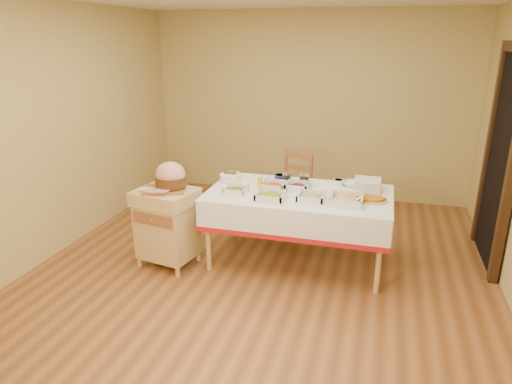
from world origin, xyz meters
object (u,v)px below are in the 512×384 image
preserve_jar_right (304,180)px  brass_platter (370,199)px  dining_table (299,208)px  ham_on_board (170,178)px  bread_basket (230,178)px  butcher_cart (167,223)px  mustard_bottle (260,184)px  plate_stack (367,185)px  dining_chair (291,190)px  preserve_jar_left (287,178)px

preserve_jar_right → brass_platter: preserve_jar_right is taller
dining_table → preserve_jar_right: (0.01, 0.24, 0.22)m
dining_table → preserve_jar_right: bearing=88.6°
ham_on_board → bread_basket: ham_on_board is taller
butcher_cart → mustard_bottle: (0.88, 0.35, 0.38)m
butcher_cart → plate_stack: bearing=19.6°
butcher_cart → bread_basket: size_ratio=3.58×
dining_chair → plate_stack: size_ratio=3.59×
dining_chair → brass_platter: 1.34m
dining_chair → plate_stack: (0.89, -0.58, 0.33)m
preserve_jar_right → bread_basket: (-0.79, -0.07, -0.02)m
dining_table → plate_stack: 0.74m
preserve_jar_left → brass_platter: (0.88, -0.33, -0.03)m
bread_basket → preserve_jar_right: bearing=5.4°
dining_chair → bread_basket: (-0.54, -0.69, 0.32)m
bread_basket → dining_table: bearing=-12.2°
butcher_cart → bread_basket: bread_basket is taller
dining_chair → plate_stack: 1.12m
plate_stack → dining_chair: bearing=146.8°
butcher_cart → dining_chair: dining_chair is taller
preserve_jar_right → brass_platter: size_ratio=0.43×
mustard_bottle → brass_platter: (1.08, -0.00, -0.06)m
mustard_bottle → bread_basket: bearing=150.0°
preserve_jar_left → bread_basket: bearing=-170.7°
butcher_cart → dining_table: bearing=18.0°
preserve_jar_right → mustard_bottle: mustard_bottle is taller
mustard_bottle → plate_stack: mustard_bottle is taller
ham_on_board → plate_stack: (1.87, 0.65, -0.11)m
butcher_cart → preserve_jar_left: size_ratio=6.82×
preserve_jar_right → brass_platter: (0.69, -0.30, -0.04)m
ham_on_board → bread_basket: bearing=51.1°
preserve_jar_right → plate_stack: preserve_jar_right is taller
dining_chair → preserve_jar_left: (0.06, -0.59, 0.33)m
butcher_cart → bread_basket: (0.48, 0.58, 0.35)m
dining_table → preserve_jar_left: size_ratio=15.51×
butcher_cart → mustard_bottle: 1.02m
ham_on_board → plate_stack: 1.98m
dining_chair → brass_platter: bearing=-44.2°
dining_table → brass_platter: (0.69, -0.06, 0.18)m
ham_on_board → brass_platter: ham_on_board is taller
preserve_jar_right → bread_basket: preserve_jar_right is taller
brass_platter → dining_table: bearing=175.1°
brass_platter → butcher_cart: bearing=-169.8°
ham_on_board → preserve_jar_left: ham_on_board is taller
dining_table → preserve_jar_left: (-0.18, 0.27, 0.21)m
bread_basket → brass_platter: bearing=-8.8°
mustard_bottle → preserve_jar_right: bearing=37.4°
ham_on_board → bread_basket: size_ratio=1.91×
dining_table → ham_on_board: bearing=-162.8°
bread_basket → ham_on_board: bearing=-128.9°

